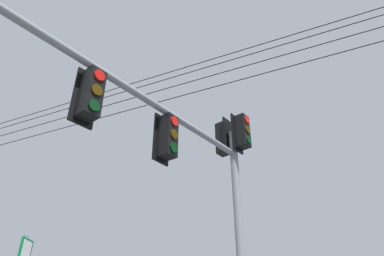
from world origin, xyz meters
The scene contains 2 objects.
signal_mast_assembly centered at (-1.65, -0.98, 4.97)m, with size 4.22×5.53×6.89m.
overhead_wire_span centered at (-2.11, 0.61, 8.70)m, with size 27.80×11.02×1.33m.
Camera 1 is at (-1.46, -7.74, 1.94)m, focal length 32.08 mm.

